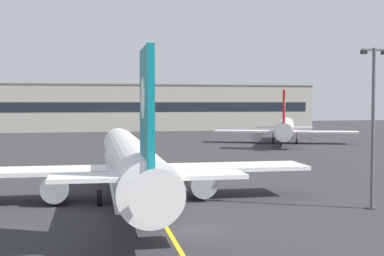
# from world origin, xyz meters

# --- Properties ---
(ground_plane) EXTENTS (400.00, 400.00, 0.00)m
(ground_plane) POSITION_xyz_m (0.00, 0.00, 0.00)
(ground_plane) COLOR #2D2D30
(taxiway_centreline) EXTENTS (6.31, 179.91, 0.01)m
(taxiway_centreline) POSITION_xyz_m (0.00, 30.00, 0.00)
(taxiway_centreline) COLOR yellow
(taxiway_centreline) RESTS_ON ground
(airliner_foreground) EXTENTS (32.15, 41.49, 11.65)m
(airliner_foreground) POSITION_xyz_m (-2.39, 12.07, 3.37)
(airliner_foreground) COLOR white
(airliner_foreground) RESTS_ON ground
(airliner_background) EXTENTS (28.92, 36.32, 10.77)m
(airliner_background) POSITION_xyz_m (35.86, 70.21, 3.11)
(airliner_background) COLOR white
(airliner_background) RESTS_ON ground
(apron_lamp_post) EXTENTS (2.24, 0.90, 12.81)m
(apron_lamp_post) POSITION_xyz_m (16.22, 4.34, 6.71)
(apron_lamp_post) COLOR #515156
(apron_lamp_post) RESTS_ON ground
(safety_cone_by_nose_gear) EXTENTS (0.44, 0.44, 0.55)m
(safety_cone_by_nose_gear) POSITION_xyz_m (-1.59, 27.43, 0.26)
(safety_cone_by_nose_gear) COLOR orange
(safety_cone_by_nose_gear) RESTS_ON ground
(terminal_building) EXTENTS (117.61, 12.40, 14.06)m
(terminal_building) POSITION_xyz_m (7.92, 128.56, 7.04)
(terminal_building) COLOR #9E998E
(terminal_building) RESTS_ON ground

